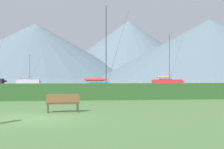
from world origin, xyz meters
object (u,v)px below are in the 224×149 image
sailboat_slip_1 (28,81)px  sailboat_slip_3 (103,87)px  sailboat_slip_2 (168,81)px  park_bench_near_path (63,102)px

sailboat_slip_1 → sailboat_slip_3: size_ratio=0.75×
sailboat_slip_1 → sailboat_slip_3: bearing=-75.2°
sailboat_slip_2 → park_bench_near_path: sailboat_slip_2 is taller
sailboat_slip_2 → park_bench_near_path: bearing=-115.5°
sailboat_slip_3 → park_bench_near_path: bearing=-101.1°
sailboat_slip_1 → sailboat_slip_2: (34.51, -15.77, 0.09)m
sailboat_slip_2 → sailboat_slip_1: bearing=151.7°
sailboat_slip_1 → sailboat_slip_2: sailboat_slip_2 is taller
sailboat_slip_1 → sailboat_slip_3: (15.61, -51.35, 0.00)m
sailboat_slip_1 → park_bench_near_path: bearing=-83.3°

